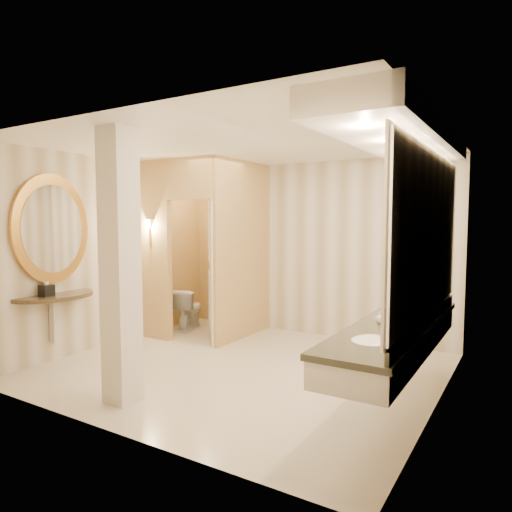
{
  "coord_description": "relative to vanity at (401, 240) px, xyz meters",
  "views": [
    {
      "loc": [
        3.0,
        -4.58,
        1.82
      ],
      "look_at": [
        0.08,
        0.2,
        1.37
      ],
      "focal_mm": 32.0,
      "sensor_mm": 36.0,
      "label": 1
    }
  ],
  "objects": [
    {
      "name": "floor",
      "position": [
        -1.98,
        0.4,
        -1.63
      ],
      "size": [
        4.5,
        4.5,
        0.0
      ],
      "primitive_type": "plane",
      "color": "beige",
      "rests_on": "ground"
    },
    {
      "name": "ceiling",
      "position": [
        -1.98,
        0.4,
        1.07
      ],
      "size": [
        4.5,
        4.5,
        0.0
      ],
      "primitive_type": "plane",
      "rotation": [
        3.14,
        0.0,
        0.0
      ],
      "color": "white",
      "rests_on": "wall_back"
    },
    {
      "name": "wall_back",
      "position": [
        -1.98,
        2.4,
        -0.28
      ],
      "size": [
        4.5,
        0.02,
        2.7
      ],
      "primitive_type": "cube",
      "color": "beige",
      "rests_on": "floor"
    },
    {
      "name": "wall_front",
      "position": [
        -1.98,
        -1.6,
        -0.28
      ],
      "size": [
        4.5,
        0.02,
        2.7
      ],
      "primitive_type": "cube",
      "color": "beige",
      "rests_on": "floor"
    },
    {
      "name": "wall_left",
      "position": [
        -4.23,
        0.4,
        -0.28
      ],
      "size": [
        0.02,
        4.0,
        2.7
      ],
      "primitive_type": "cube",
      "color": "beige",
      "rests_on": "floor"
    },
    {
      "name": "wall_right",
      "position": [
        0.27,
        0.4,
        -0.28
      ],
      "size": [
        0.02,
        4.0,
        2.7
      ],
      "primitive_type": "cube",
      "color": "beige",
      "rests_on": "floor"
    },
    {
      "name": "toilet_closet",
      "position": [
        -3.11,
        1.36,
        -0.24
      ],
      "size": [
        1.5,
        1.55,
        2.7
      ],
      "color": "#E2C076",
      "rests_on": "floor"
    },
    {
      "name": "wall_sconce",
      "position": [
        -3.9,
        0.83,
        0.1
      ],
      "size": [
        0.14,
        0.14,
        0.42
      ],
      "color": "gold",
      "rests_on": "toilet_closet"
    },
    {
      "name": "vanity",
      "position": [
        0.0,
        0.0,
        0.0
      ],
      "size": [
        0.75,
        2.83,
        2.09
      ],
      "color": "beige",
      "rests_on": "floor"
    },
    {
      "name": "console_shelf",
      "position": [
        -4.19,
        -0.62,
        -0.28
      ],
      "size": [
        1.06,
        1.06,
        1.98
      ],
      "color": "black",
      "rests_on": "floor"
    },
    {
      "name": "pillar",
      "position": [
        -2.43,
        -1.08,
        -0.28
      ],
      "size": [
        0.29,
        0.29,
        2.7
      ],
      "primitive_type": "cube",
      "color": "beige",
      "rests_on": "floor"
    },
    {
      "name": "tissue_box",
      "position": [
        -4.08,
        -0.77,
        -0.68
      ],
      "size": [
        0.15,
        0.15,
        0.14
      ],
      "primitive_type": "cube",
      "rotation": [
        0.0,
        0.0,
        0.02
      ],
      "color": "black",
      "rests_on": "console_shelf"
    },
    {
      "name": "toilet",
      "position": [
        -3.85,
        1.64,
        -1.29
      ],
      "size": [
        0.54,
        0.74,
        0.67
      ],
      "primitive_type": "imported",
      "rotation": [
        0.0,
        0.0,
        3.42
      ],
      "color": "white",
      "rests_on": "floor"
    },
    {
      "name": "soap_bottle_a",
      "position": [
        -0.03,
        0.15,
        -0.68
      ],
      "size": [
        0.08,
        0.08,
        0.14
      ],
      "primitive_type": "imported",
      "rotation": [
        0.0,
        0.0,
        0.39
      ],
      "color": "beige",
      "rests_on": "vanity"
    },
    {
      "name": "soap_bottle_b",
      "position": [
        -0.14,
        -0.11,
        -0.7
      ],
      "size": [
        0.1,
        0.1,
        0.11
      ],
      "primitive_type": "imported",
      "rotation": [
        0.0,
        0.0,
        0.18
      ],
      "color": "silver",
      "rests_on": "vanity"
    },
    {
      "name": "soap_bottle_c",
      "position": [
        -0.04,
        0.07,
        -0.65
      ],
      "size": [
        0.1,
        0.1,
        0.22
      ],
      "primitive_type": "imported",
      "rotation": [
        0.0,
        0.0,
        0.24
      ],
      "color": "#C6B28C",
      "rests_on": "vanity"
    }
  ]
}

